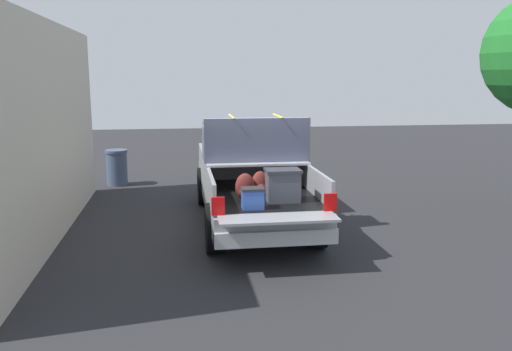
# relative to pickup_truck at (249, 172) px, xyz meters

# --- Properties ---
(ground_plane) EXTENTS (40.00, 40.00, 0.00)m
(ground_plane) POSITION_rel_pickup_truck_xyz_m (-0.37, 0.00, -0.98)
(ground_plane) COLOR #262628
(pickup_truck) EXTENTS (6.05, 2.06, 2.23)m
(pickup_truck) POSITION_rel_pickup_truck_xyz_m (0.00, 0.00, 0.00)
(pickup_truck) COLOR gray
(pickup_truck) RESTS_ON ground_plane
(building_facade) EXTENTS (8.18, 0.36, 3.95)m
(building_facade) POSITION_rel_pickup_truck_xyz_m (-0.83, 3.82, 0.99)
(building_facade) COLOR beige
(building_facade) RESTS_ON ground_plane
(trash_can) EXTENTS (0.60, 0.60, 0.98)m
(trash_can) POSITION_rel_pickup_truck_xyz_m (3.93, 3.15, -0.49)
(trash_can) COLOR #3F4C66
(trash_can) RESTS_ON ground_plane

